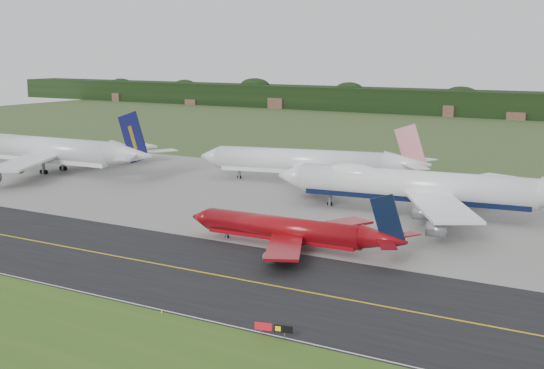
{
  "coord_description": "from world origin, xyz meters",
  "views": [
    {
      "loc": [
        57.07,
        -88.32,
        31.61
      ],
      "look_at": [
        -10.22,
        22.0,
        8.51
      ],
      "focal_mm": 50.0,
      "sensor_mm": 36.0,
      "label": 1
    }
  ],
  "objects_px": {
    "jet_red_737": "(293,231)",
    "jet_navy_gold": "(52,151)",
    "jet_ba_747": "(427,187)",
    "jet_star_tail": "(312,163)",
    "taxiway_sign": "(273,328)"
  },
  "relations": [
    {
      "from": "jet_ba_747",
      "to": "jet_star_tail",
      "type": "distance_m",
      "value": 40.92
    },
    {
      "from": "jet_navy_gold",
      "to": "taxiway_sign",
      "type": "relative_size",
      "value": 15.1
    },
    {
      "from": "jet_ba_747",
      "to": "jet_navy_gold",
      "type": "bearing_deg",
      "value": -179.47
    },
    {
      "from": "jet_red_737",
      "to": "jet_navy_gold",
      "type": "xyz_separation_m",
      "value": [
        -91.84,
        33.99,
        2.68
      ]
    },
    {
      "from": "jet_red_737",
      "to": "jet_navy_gold",
      "type": "distance_m",
      "value": 97.97
    },
    {
      "from": "jet_ba_747",
      "to": "jet_navy_gold",
      "type": "distance_m",
      "value": 101.45
    },
    {
      "from": "taxiway_sign",
      "to": "jet_ba_747",
      "type": "bearing_deg",
      "value": 96.17
    },
    {
      "from": "jet_star_tail",
      "to": "taxiway_sign",
      "type": "bearing_deg",
      "value": -64.04
    },
    {
      "from": "jet_ba_747",
      "to": "jet_red_737",
      "type": "relative_size",
      "value": 1.65
    },
    {
      "from": "jet_star_tail",
      "to": "taxiway_sign",
      "type": "xyz_separation_m",
      "value": [
        43.33,
        -89.02,
        -3.97
      ]
    },
    {
      "from": "jet_red_737",
      "to": "jet_ba_747",
      "type": "bearing_deg",
      "value": 74.63
    },
    {
      "from": "jet_ba_747",
      "to": "jet_star_tail",
      "type": "relative_size",
      "value": 1.14
    },
    {
      "from": "jet_navy_gold",
      "to": "jet_star_tail",
      "type": "height_order",
      "value": "jet_navy_gold"
    },
    {
      "from": "jet_red_737",
      "to": "jet_star_tail",
      "type": "xyz_separation_m",
      "value": [
        -26.24,
        54.64,
        2.1
      ]
    },
    {
      "from": "jet_star_tail",
      "to": "taxiway_sign",
      "type": "relative_size",
      "value": 12.96
    }
  ]
}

